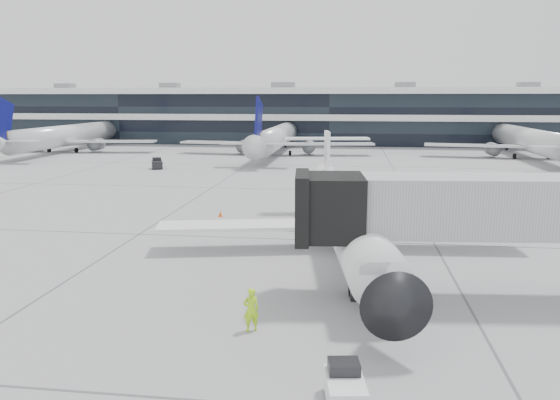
# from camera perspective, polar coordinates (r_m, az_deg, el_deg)

# --- Properties ---
(ground) EXTENTS (220.00, 220.00, 0.00)m
(ground) POSITION_cam_1_polar(r_m,az_deg,el_deg) (36.70, 0.19, -4.11)
(ground) COLOR gray
(ground) RESTS_ON ground
(terminal) EXTENTS (170.00, 22.00, 10.00)m
(terminal) POSITION_cam_1_polar(r_m,az_deg,el_deg) (117.36, 5.40, 8.52)
(terminal) COLOR black
(terminal) RESTS_ON ground
(bg_jet_left) EXTENTS (32.00, 40.00, 9.60)m
(bg_jet_left) POSITION_cam_1_polar(r_m,az_deg,el_deg) (103.33, -21.21, 4.77)
(bg_jet_left) COLOR silver
(bg_jet_left) RESTS_ON ground
(bg_jet_center) EXTENTS (32.00, 40.00, 9.60)m
(bg_jet_center) POSITION_cam_1_polar(r_m,az_deg,el_deg) (91.54, -0.36, 4.82)
(bg_jet_center) COLOR silver
(bg_jet_center) RESTS_ON ground
(bg_jet_right) EXTENTS (32.00, 40.00, 9.60)m
(bg_jet_right) POSITION_cam_1_polar(r_m,az_deg,el_deg) (94.74, 24.43, 4.06)
(bg_jet_right) COLOR silver
(bg_jet_right) RESTS_ON ground
(regional_jet) EXTENTS (23.09, 28.81, 6.66)m
(regional_jet) POSITION_cam_1_polar(r_m,az_deg,el_deg) (33.94, 6.67, -1.46)
(regional_jet) COLOR white
(regional_jet) RESTS_ON ground
(jet_bridge) EXTENTS (18.86, 5.23, 6.05)m
(jet_bridge) POSITION_cam_1_polar(r_m,az_deg,el_deg) (27.29, 23.96, -0.73)
(jet_bridge) COLOR silver
(jet_bridge) RESTS_ON ground
(ramp_worker) EXTENTS (0.79, 0.69, 1.82)m
(ramp_worker) POSITION_cam_1_polar(r_m,az_deg,el_deg) (22.57, -3.04, -11.36)
(ramp_worker) COLOR #BBFF1A
(ramp_worker) RESTS_ON ground
(baggage_tug) EXTENTS (1.42, 2.10, 1.24)m
(baggage_tug) POSITION_cam_1_polar(r_m,az_deg,el_deg) (17.91, 6.81, -18.90)
(baggage_tug) COLOR white
(baggage_tug) RESTS_ON ground
(traffic_cone) EXTENTS (0.44, 0.44, 0.49)m
(traffic_cone) POSITION_cam_1_polar(r_m,az_deg,el_deg) (43.73, -6.25, -1.44)
(traffic_cone) COLOR #F9520D
(traffic_cone) RESTS_ON ground
(far_tug) EXTENTS (2.11, 2.63, 1.46)m
(far_tug) POSITION_cam_1_polar(r_m,az_deg,el_deg) (74.50, -12.73, 3.71)
(far_tug) COLOR black
(far_tug) RESTS_ON ground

